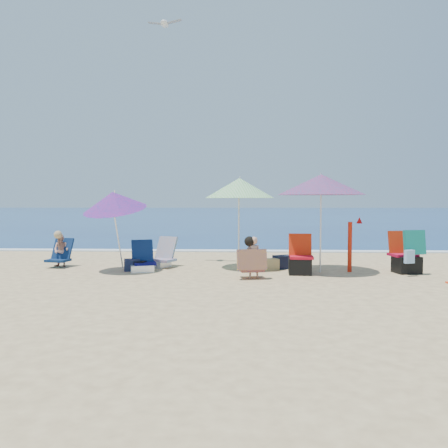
{
  "coord_description": "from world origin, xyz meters",
  "views": [
    {
      "loc": [
        0.17,
        -9.79,
        1.67
      ],
      "look_at": [
        -0.3,
        1.0,
        1.1
      ],
      "focal_mm": 37.41,
      "sensor_mm": 36.0,
      "label": 1
    }
  ],
  "objects_px": {
    "umbrella_blue": "(114,201)",
    "camp_chair_right": "(407,257)",
    "chair_rainbow": "(161,259)",
    "furled_umbrella": "(352,242)",
    "person_left": "(61,250)",
    "umbrella_striped": "(239,188)",
    "seagull": "(165,24)",
    "chair_navy": "(143,263)",
    "person_center": "(252,258)",
    "umbrella_turquoise": "(321,185)",
    "camp_chair_left": "(300,262)"
  },
  "relations": [
    {
      "from": "umbrella_blue",
      "to": "camp_chair_right",
      "type": "relative_size",
      "value": 2.01
    },
    {
      "from": "camp_chair_left",
      "to": "person_left",
      "type": "relative_size",
      "value": 0.99
    },
    {
      "from": "umbrella_turquoise",
      "to": "furled_umbrella",
      "type": "distance_m",
      "value": 1.49
    },
    {
      "from": "furled_umbrella",
      "to": "camp_chair_left",
      "type": "bearing_deg",
      "value": -163.86
    },
    {
      "from": "umbrella_striped",
      "to": "camp_chair_left",
      "type": "height_order",
      "value": "umbrella_striped"
    },
    {
      "from": "umbrella_striped",
      "to": "camp_chair_left",
      "type": "relative_size",
      "value": 2.48
    },
    {
      "from": "furled_umbrella",
      "to": "umbrella_striped",
      "type": "bearing_deg",
      "value": 169.1
    },
    {
      "from": "person_left",
      "to": "seagull",
      "type": "xyz_separation_m",
      "value": [
        2.51,
        0.7,
        5.72
      ]
    },
    {
      "from": "chair_navy",
      "to": "furled_umbrella",
      "type": "bearing_deg",
      "value": 0.56
    },
    {
      "from": "umbrella_striped",
      "to": "seagull",
      "type": "height_order",
      "value": "seagull"
    },
    {
      "from": "umbrella_blue",
      "to": "furled_umbrella",
      "type": "xyz_separation_m",
      "value": [
        5.45,
        0.18,
        -0.94
      ]
    },
    {
      "from": "umbrella_blue",
      "to": "camp_chair_left",
      "type": "bearing_deg",
      "value": -2.3
    },
    {
      "from": "chair_navy",
      "to": "person_center",
      "type": "bearing_deg",
      "value": -20.38
    },
    {
      "from": "furled_umbrella",
      "to": "camp_chair_left",
      "type": "height_order",
      "value": "furled_umbrella"
    },
    {
      "from": "person_left",
      "to": "seagull",
      "type": "height_order",
      "value": "seagull"
    },
    {
      "from": "umbrella_blue",
      "to": "person_left",
      "type": "distance_m",
      "value": 2.1
    },
    {
      "from": "chair_rainbow",
      "to": "person_left",
      "type": "relative_size",
      "value": 0.93
    },
    {
      "from": "furled_umbrella",
      "to": "camp_chair_left",
      "type": "xyz_separation_m",
      "value": [
        -1.21,
        -0.35,
        -0.43
      ]
    },
    {
      "from": "furled_umbrella",
      "to": "umbrella_turquoise",
      "type": "bearing_deg",
      "value": 178.2
    },
    {
      "from": "umbrella_turquoise",
      "to": "furled_umbrella",
      "type": "relative_size",
      "value": 2.0
    },
    {
      "from": "furled_umbrella",
      "to": "seagull",
      "type": "distance_m",
      "value": 7.16
    },
    {
      "from": "chair_navy",
      "to": "person_center",
      "type": "height_order",
      "value": "person_center"
    },
    {
      "from": "umbrella_blue",
      "to": "umbrella_striped",
      "type": "bearing_deg",
      "value": 13.26
    },
    {
      "from": "furled_umbrella",
      "to": "person_left",
      "type": "bearing_deg",
      "value": 175.58
    },
    {
      "from": "umbrella_blue",
      "to": "camp_chair_right",
      "type": "height_order",
      "value": "umbrella_blue"
    },
    {
      "from": "umbrella_striped",
      "to": "person_center",
      "type": "height_order",
      "value": "umbrella_striped"
    },
    {
      "from": "umbrella_striped",
      "to": "camp_chair_left",
      "type": "distance_m",
      "value": 2.32
    },
    {
      "from": "camp_chair_right",
      "to": "person_center",
      "type": "xyz_separation_m",
      "value": [
        -3.5,
        -0.87,
        0.07
      ]
    },
    {
      "from": "chair_navy",
      "to": "camp_chair_right",
      "type": "bearing_deg",
      "value": -0.65
    },
    {
      "from": "umbrella_blue",
      "to": "seagull",
      "type": "xyz_separation_m",
      "value": [
        0.96,
        1.42,
        4.49
      ]
    },
    {
      "from": "umbrella_blue",
      "to": "person_left",
      "type": "xyz_separation_m",
      "value": [
        -1.55,
        0.72,
        -1.23
      ]
    },
    {
      "from": "umbrella_striped",
      "to": "person_center",
      "type": "distance_m",
      "value": 2.14
    },
    {
      "from": "camp_chair_left",
      "to": "umbrella_blue",
      "type": "bearing_deg",
      "value": 177.7
    },
    {
      "from": "camp_chair_left",
      "to": "camp_chair_right",
      "type": "bearing_deg",
      "value": 5.55
    },
    {
      "from": "furled_umbrella",
      "to": "seagull",
      "type": "relative_size",
      "value": 1.43
    },
    {
      "from": "umbrella_turquoise",
      "to": "umbrella_striped",
      "type": "height_order",
      "value": "umbrella_turquoise"
    },
    {
      "from": "umbrella_turquoise",
      "to": "umbrella_striped",
      "type": "bearing_deg",
      "value": 165.78
    },
    {
      "from": "seagull",
      "to": "chair_navy",
      "type": "bearing_deg",
      "value": -104.63
    },
    {
      "from": "person_center",
      "to": "camp_chair_right",
      "type": "bearing_deg",
      "value": 14.01
    },
    {
      "from": "umbrella_turquoise",
      "to": "camp_chair_left",
      "type": "relative_size",
      "value": 2.84
    },
    {
      "from": "furled_umbrella",
      "to": "chair_rainbow",
      "type": "distance_m",
      "value": 4.6
    },
    {
      "from": "camp_chair_left",
      "to": "person_center",
      "type": "relative_size",
      "value": 1.0
    },
    {
      "from": "camp_chair_right",
      "to": "furled_umbrella",
      "type": "bearing_deg",
      "value": 174.56
    },
    {
      "from": "umbrella_turquoise",
      "to": "umbrella_blue",
      "type": "xyz_separation_m",
      "value": [
        -4.75,
        -0.2,
        -0.37
      ]
    },
    {
      "from": "umbrella_blue",
      "to": "chair_rainbow",
      "type": "height_order",
      "value": "umbrella_blue"
    },
    {
      "from": "furled_umbrella",
      "to": "seagull",
      "type": "xyz_separation_m",
      "value": [
        -4.49,
        1.24,
        5.43
      ]
    },
    {
      "from": "furled_umbrella",
      "to": "person_left",
      "type": "xyz_separation_m",
      "value": [
        -7.0,
        0.54,
        -0.29
      ]
    },
    {
      "from": "umbrella_turquoise",
      "to": "chair_navy",
      "type": "relative_size",
      "value": 3.19
    },
    {
      "from": "umbrella_striped",
      "to": "chair_navy",
      "type": "bearing_deg",
      "value": -166.42
    },
    {
      "from": "umbrella_blue",
      "to": "person_left",
      "type": "height_order",
      "value": "umbrella_blue"
    }
  ]
}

